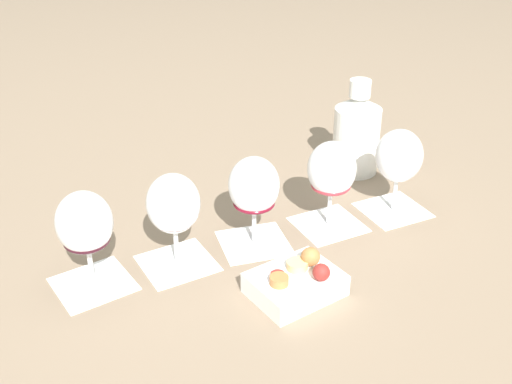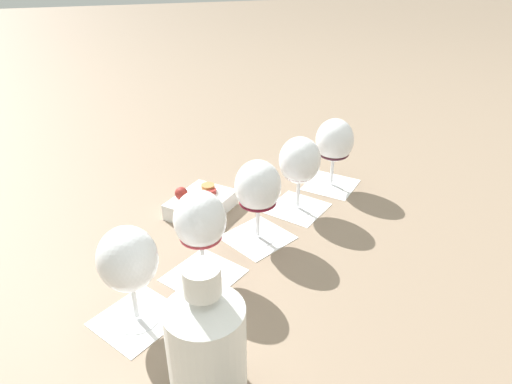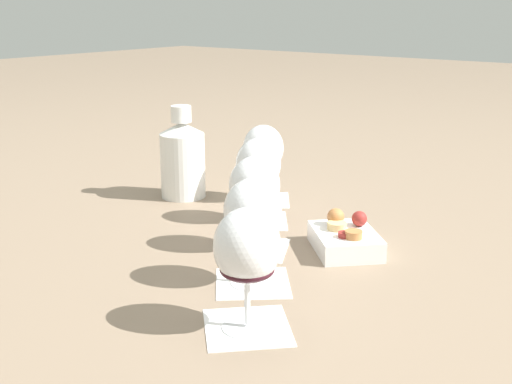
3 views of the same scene
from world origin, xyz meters
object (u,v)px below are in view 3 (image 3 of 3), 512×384
(snack_dish, at_px, (345,239))
(wine_glass_1, at_px, (258,168))
(wine_glass_3, at_px, (253,217))
(ceramic_vase, at_px, (183,158))
(wine_glass_0, at_px, (263,152))
(wine_glass_4, at_px, (247,251))
(wine_glass_2, at_px, (254,190))

(snack_dish, bearing_deg, wine_glass_1, -98.51)
(wine_glass_3, relative_size, ceramic_vase, 0.81)
(wine_glass_0, height_order, wine_glass_4, same)
(ceramic_vase, height_order, snack_dish, ceramic_vase)
(wine_glass_4, distance_m, snack_dish, 0.34)
(ceramic_vase, bearing_deg, wine_glass_0, 117.74)
(wine_glass_3, bearing_deg, ceramic_vase, -123.89)
(wine_glass_0, distance_m, wine_glass_3, 0.44)
(wine_glass_1, xyz_separation_m, wine_glass_2, (0.13, 0.09, 0.00))
(wine_glass_0, distance_m, wine_glass_2, 0.29)
(wine_glass_2, relative_size, wine_glass_3, 1.00)
(wine_glass_3, bearing_deg, wine_glass_4, 34.89)
(wine_glass_1, bearing_deg, wine_glass_2, 34.58)
(wine_glass_0, distance_m, wine_glass_4, 0.58)
(wine_glass_3, distance_m, wine_glass_4, 0.14)
(wine_glass_0, bearing_deg, wine_glass_1, 32.95)
(wine_glass_0, bearing_deg, snack_dish, 62.73)
(wine_glass_2, xyz_separation_m, wine_glass_3, (0.11, 0.09, -0.00))
(wine_glass_1, xyz_separation_m, ceramic_vase, (-0.03, -0.24, -0.02))
(wine_glass_2, bearing_deg, wine_glass_0, -146.20)
(ceramic_vase, bearing_deg, wine_glass_3, 56.11)
(wine_glass_3, xyz_separation_m, wine_glass_4, (0.12, 0.08, 0.00))
(wine_glass_0, bearing_deg, wine_glass_2, 33.80)
(wine_glass_1, distance_m, wine_glass_3, 0.29)
(wine_glass_3, bearing_deg, wine_glass_0, -145.24)
(wine_glass_1, bearing_deg, wine_glass_3, 35.62)
(wine_glass_0, height_order, snack_dish, wine_glass_0)
(wine_glass_0, relative_size, snack_dish, 0.97)
(wine_glass_0, height_order, wine_glass_2, same)
(wine_glass_1, bearing_deg, wine_glass_0, -147.05)
(wine_glass_3, relative_size, wine_glass_4, 1.00)
(wine_glass_1, height_order, wine_glass_2, same)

